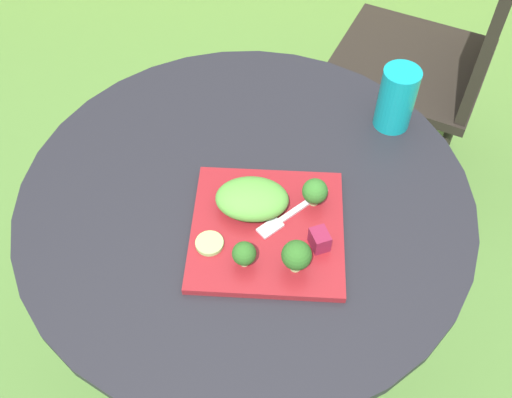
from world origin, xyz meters
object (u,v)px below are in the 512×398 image
patio_chair (446,48)px  salad_plate (267,230)px  drinking_glass (396,101)px  fork (287,216)px

patio_chair → salad_plate: patio_chair is taller
drinking_glass → salad_plate: bearing=-129.9°
patio_chair → salad_plate: size_ratio=3.45×
patio_chair → drinking_glass: (-0.24, -0.54, 0.28)m
patio_chair → drinking_glass: bearing=-114.0°
patio_chair → fork: (-0.44, -0.80, 0.24)m
salad_plate → fork: (0.03, 0.02, 0.01)m
fork → salad_plate: bearing=-144.0°
salad_plate → drinking_glass: 0.37m
drinking_glass → fork: size_ratio=1.05×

